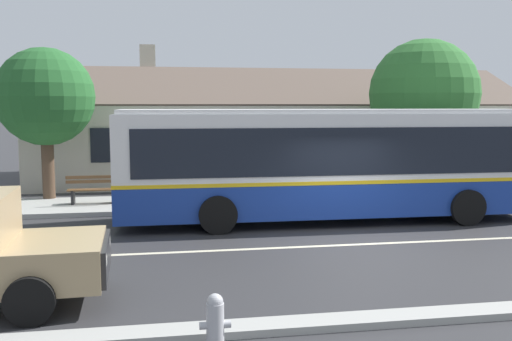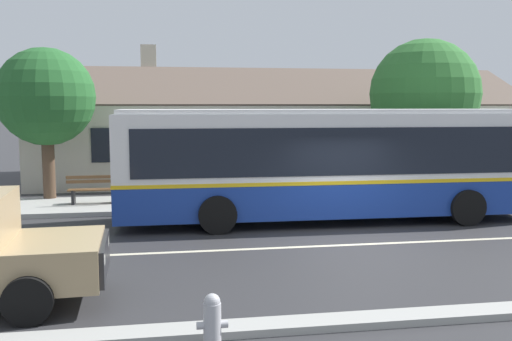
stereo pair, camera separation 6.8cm
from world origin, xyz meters
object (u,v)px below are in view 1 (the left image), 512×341
Objects in this scene: transit_bus at (328,161)px; bench_by_building at (94,191)px; bus_stop_sign at (495,154)px; fire_hydrant at (215,323)px; street_tree_primary at (424,97)px; street_tree_secondary at (45,98)px; bench_down_street at (207,191)px.

bench_by_building is (-6.80, 3.12, -1.15)m from transit_bus.
bus_stop_sign is (13.35, -1.03, 1.07)m from bench_by_building.
transit_bus is 4.96× the size of bus_stop_sign.
bench_by_building reaches higher than fire_hydrant.
bench_by_building is 0.70× the size of bus_stop_sign.
street_tree_primary is 15.70m from fire_hydrant.
fire_hydrant is 0.35× the size of bus_stop_sign.
street_tree_primary is at bearing 5.19° from bench_by_building.
transit_bus is at bearing -24.63° from bench_by_building.
transit_bus is 9.76m from street_tree_secondary.
transit_bus reaches higher than bench_down_street.
street_tree_primary reaches higher than bench_down_street.
transit_bus is at bearing -139.56° from street_tree_primary.
fire_hydrant is (2.74, -11.42, -0.14)m from bench_by_building.
street_tree_secondary is at bearing 151.80° from transit_bus.
bench_by_building is 3.69m from street_tree_secondary.
bench_by_building is 0.29× the size of street_tree_primary.
street_tree_primary reaches higher than transit_bus.
street_tree_secondary is (-13.36, 0.35, -0.05)m from street_tree_primary.
street_tree_primary is at bearing 40.44° from transit_bus.
fire_hydrant is (-4.06, -8.30, -1.29)m from transit_bus.
street_tree_primary is (4.91, 4.18, 1.89)m from transit_bus.
fire_hydrant is at bearing -125.69° from street_tree_primary.
bus_stop_sign is (6.54, 2.09, -0.07)m from transit_bus.
fire_hydrant is at bearing -135.57° from bus_stop_sign.
street_tree_primary is at bearing -1.49° from street_tree_secondary.
street_tree_secondary reaches higher than bench_by_building.
bench_by_building is 0.32× the size of street_tree_secondary.
fire_hydrant is at bearing -116.06° from transit_bus.
street_tree_secondary reaches higher than fire_hydrant.
fire_hydrant is (-0.81, -10.79, -0.15)m from bench_down_street.
bus_stop_sign is at bearing -9.24° from street_tree_secondary.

